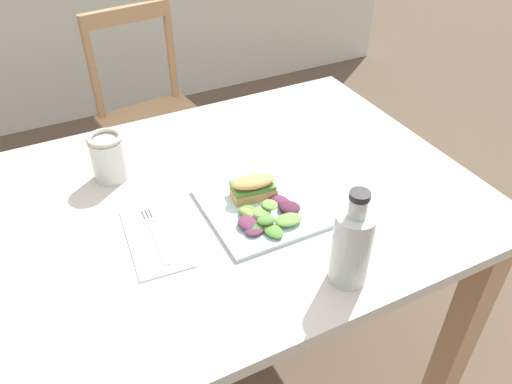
% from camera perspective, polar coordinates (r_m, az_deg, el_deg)
% --- Properties ---
extents(dining_table, '(1.17, 0.88, 0.74)m').
position_cam_1_polar(dining_table, '(1.28, -2.92, -4.76)').
color(dining_table, '#BCB7AD').
rests_on(dining_table, ground).
extents(chair_wooden_far, '(0.45, 0.45, 0.87)m').
position_cam_1_polar(chair_wooden_far, '(2.13, -11.56, 8.16)').
color(chair_wooden_far, tan).
rests_on(chair_wooden_far, ground).
extents(plate_lunch, '(0.26, 0.26, 0.01)m').
position_cam_1_polar(plate_lunch, '(1.15, 0.90, -1.68)').
color(plate_lunch, silver).
rests_on(plate_lunch, dining_table).
extents(sandwich_half_front, '(0.11, 0.07, 0.06)m').
position_cam_1_polar(sandwich_half_front, '(1.15, -0.31, 0.63)').
color(sandwich_half_front, tan).
rests_on(sandwich_half_front, plate_lunch).
extents(salad_mixed_greens, '(0.16, 0.15, 0.03)m').
position_cam_1_polar(salad_mixed_greens, '(1.10, 1.12, -2.73)').
color(salad_mixed_greens, '#518438').
rests_on(salad_mixed_greens, plate_lunch).
extents(napkin_folded, '(0.13, 0.24, 0.00)m').
position_cam_1_polar(napkin_folded, '(1.10, -11.36, -5.06)').
color(napkin_folded, white).
rests_on(napkin_folded, dining_table).
extents(fork_on_napkin, '(0.03, 0.19, 0.00)m').
position_cam_1_polar(fork_on_napkin, '(1.11, -11.61, -4.37)').
color(fork_on_napkin, silver).
rests_on(fork_on_napkin, napkin_folded).
extents(bottle_cold_brew, '(0.08, 0.08, 0.21)m').
position_cam_1_polar(bottle_cold_brew, '(0.96, 10.79, -6.48)').
color(bottle_cold_brew, black).
rests_on(bottle_cold_brew, dining_table).
extents(mason_jar_iced_tea, '(0.09, 0.09, 0.12)m').
position_cam_1_polar(mason_jar_iced_tea, '(1.27, -16.44, 3.63)').
color(mason_jar_iced_tea, '#995623').
rests_on(mason_jar_iced_tea, dining_table).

